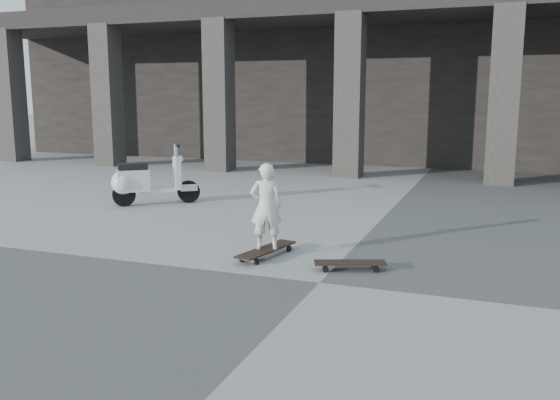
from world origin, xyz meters
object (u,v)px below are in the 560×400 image
(longboard, at_px, (266,250))
(skateboard_spare, at_px, (350,264))
(scooter, at_px, (141,181))
(child, at_px, (266,206))

(longboard, bearing_deg, skateboard_spare, -87.32)
(longboard, height_order, scooter, scooter)
(longboard, height_order, child, child)
(longboard, distance_m, skateboard_spare, 1.16)
(longboard, xyz_separation_m, child, (0.00, 0.00, 0.57))
(skateboard_spare, height_order, child, child)
(scooter, bearing_deg, longboard, -74.63)
(longboard, relative_size, skateboard_spare, 1.26)
(skateboard_spare, relative_size, child, 0.79)
(child, bearing_deg, scooter, -58.03)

